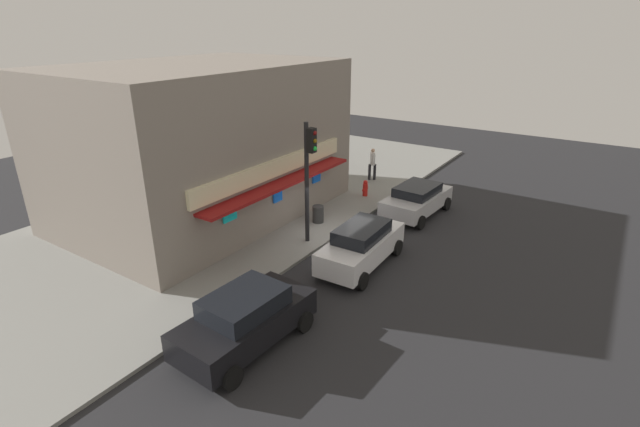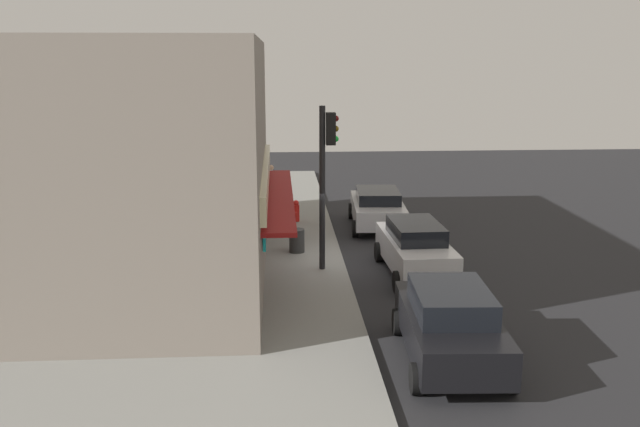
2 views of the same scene
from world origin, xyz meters
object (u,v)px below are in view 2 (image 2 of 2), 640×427
object	(u,v)px
fire_hydrant	(296,211)
trash_can	(297,241)
traffic_light	(326,166)
pedestrian	(272,184)
parked_car_black	(450,324)
parked_car_white	(415,248)
parked_car_silver	(378,208)

from	to	relation	value
fire_hydrant	trash_can	bearing A→B (deg)	178.70
fire_hydrant	trash_can	world-z (taller)	fire_hydrant
traffic_light	pedestrian	xyz separation A→B (m)	(8.80, 1.71, -2.18)
traffic_light	parked_car_black	distance (m)	7.22
fire_hydrant	parked_car_white	xyz separation A→B (m)	(-6.61, -3.42, 0.32)
traffic_light	trash_can	world-z (taller)	traffic_light
trash_can	fire_hydrant	bearing A→B (deg)	-1.30
trash_can	pedestrian	world-z (taller)	pedestrian
trash_can	parked_car_silver	xyz separation A→B (m)	(3.65, -3.24, 0.27)
parked_car_white	parked_car_black	world-z (taller)	parked_car_black
pedestrian	parked_car_silver	bearing A→B (deg)	-128.46
pedestrian	parked_car_black	size ratio (longest dim) A/B	0.43
fire_hydrant	pedestrian	bearing A→B (deg)	20.43
trash_can	parked_car_white	bearing A→B (deg)	-123.22
traffic_light	pedestrian	distance (m)	9.22
trash_can	parked_car_silver	world-z (taller)	parked_car_silver
fire_hydrant	parked_car_black	distance (m)	12.94
parked_car_white	parked_car_silver	world-z (taller)	parked_car_white
parked_car_silver	parked_car_white	bearing A→B (deg)	-177.30
trash_can	parked_car_black	size ratio (longest dim) A/B	0.18
pedestrian	traffic_light	bearing A→B (deg)	-169.03
trash_can	parked_car_white	size ratio (longest dim) A/B	0.18
trash_can	parked_car_black	world-z (taller)	parked_car_black
fire_hydrant	trash_can	size ratio (longest dim) A/B	1.09
pedestrian	parked_car_white	xyz separation A→B (m)	(-9.22, -4.40, -0.29)
parked_car_white	parked_car_silver	size ratio (longest dim) A/B	1.03
traffic_light	trash_can	bearing A→B (deg)	23.80
fire_hydrant	pedestrian	xyz separation A→B (m)	(2.61, 0.97, 0.61)
fire_hydrant	trash_can	distance (m)	4.30
traffic_light	parked_car_white	world-z (taller)	traffic_light
fire_hydrant	pedestrian	world-z (taller)	pedestrian
trash_can	parked_car_white	world-z (taller)	parked_car_white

